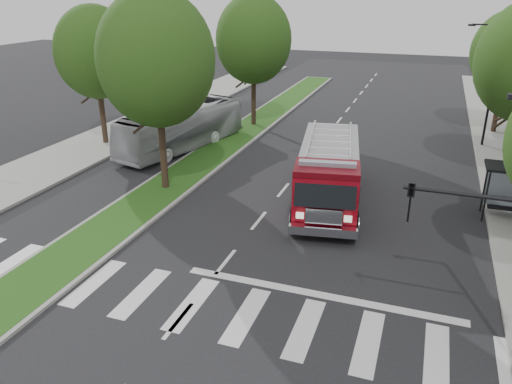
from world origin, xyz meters
The scene contains 10 objects.
ground centered at (0.00, 0.00, 0.00)m, with size 140.00×140.00×0.00m, color black.
sidewalk_left centered at (-14.50, 10.00, 0.07)m, with size 5.00×80.00×0.15m, color gray.
median centered at (-6.00, 18.00, 0.08)m, with size 3.00×50.00×0.15m.
tree_right_far centered at (11.50, 24.00, 5.84)m, with size 5.00×5.00×8.73m.
tree_median_near centered at (-6.00, 6.00, 6.81)m, with size 5.80×5.80×10.16m.
tree_median_far centered at (-6.00, 20.00, 6.49)m, with size 5.60×5.60×9.72m.
tree_left_mid centered at (-14.00, 12.00, 6.16)m, with size 5.20×5.20×9.16m.
streetlight_right_far centered at (10.35, 20.00, 4.48)m, with size 2.11×0.20×8.00m.
fire_engine centered at (2.54, 7.22, 1.58)m, with size 4.35×9.82×3.29m.
city_bus centered at (-8.50, 12.90, 1.45)m, with size 2.44×10.43×2.91m, color #B7B7BB.
Camera 1 is at (6.88, -15.82, 10.12)m, focal length 35.00 mm.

